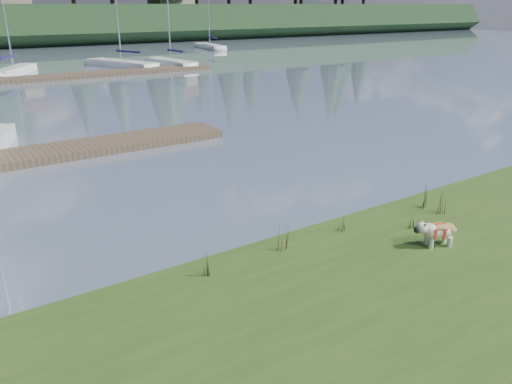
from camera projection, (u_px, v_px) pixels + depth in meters
ground at (21, 82)px, 35.85m from camera, size 200.00×200.00×0.00m
bank at (451, 349)px, 7.76m from camera, size 60.00×9.00×0.35m
bulldog at (438, 230)px, 10.60m from camera, size 0.96×0.63×0.56m
dock_near at (9, 159)px, 17.37m from camera, size 16.00×2.00×0.30m
dock_far at (49, 78)px, 36.83m from camera, size 26.00×2.20×0.30m
sailboat_bg_2 at (17, 69)px, 40.12m from camera, size 4.69×6.27×10.11m
sailboat_bg_3 at (116, 63)px, 44.51m from camera, size 4.69×8.84×12.83m
sailboat_bg_4 at (167, 62)px, 45.38m from camera, size 2.22×7.76×11.31m
sailboat_bg_5 at (208, 46)px, 63.09m from camera, size 2.55×8.12×11.41m
weed_0 at (285, 236)px, 10.43m from camera, size 0.17×0.14×0.72m
weed_1 at (343, 223)px, 11.34m from camera, size 0.17×0.14×0.44m
weed_2 at (425, 196)px, 12.54m from camera, size 0.17×0.14×0.79m
weed_3 at (204, 263)px, 9.45m from camera, size 0.17×0.14×0.60m
weed_4 at (413, 222)px, 11.48m from camera, size 0.17×0.14×0.36m
weed_5 at (442, 202)px, 12.25m from camera, size 0.17×0.14×0.70m
mud_lip at (283, 248)px, 11.22m from camera, size 60.00×0.50×0.14m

